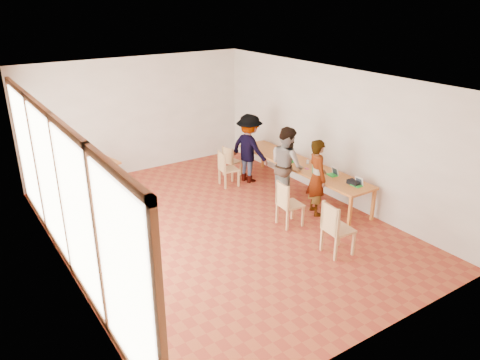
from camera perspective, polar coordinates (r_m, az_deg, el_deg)
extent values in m
plane|color=#9B4425|center=(9.65, -2.59, -5.71)|extent=(8.00, 8.00, 0.00)
cube|color=beige|center=(12.52, -12.37, 7.68)|extent=(6.00, 0.10, 3.00)
cube|color=beige|center=(6.27, 16.74, -7.44)|extent=(6.00, 0.10, 3.00)
cube|color=beige|center=(10.83, 11.02, 5.58)|extent=(0.10, 8.00, 3.00)
cube|color=white|center=(8.05, -21.08, -1.31)|extent=(0.10, 8.00, 3.00)
cube|color=white|center=(8.68, -2.93, 12.25)|extent=(6.00, 8.00, 0.04)
cube|color=#BC7029|center=(11.02, 7.39, 1.86)|extent=(0.80, 4.00, 0.05)
cube|color=#BC7029|center=(9.68, 13.25, -3.93)|extent=(0.06, 0.06, 0.70)
cube|color=#BC7029|center=(12.40, 0.26, 2.50)|extent=(0.06, 0.06, 0.70)
cube|color=#BC7029|center=(10.15, 15.91, -2.95)|extent=(0.06, 0.06, 0.70)
cube|color=#BC7029|center=(12.77, 2.79, 3.07)|extent=(0.06, 0.06, 0.70)
cube|color=#BC7029|center=(11.56, -17.30, 1.98)|extent=(0.90, 0.90, 0.05)
cube|color=#BC7029|center=(11.25, -18.37, -0.76)|extent=(0.05, 0.05, 0.70)
cube|color=#BC7029|center=(11.95, -19.43, 0.44)|extent=(0.05, 0.05, 0.70)
cube|color=#BC7029|center=(11.45, -14.65, 0.06)|extent=(0.05, 0.05, 0.70)
cube|color=#BC7029|center=(12.14, -15.91, 1.20)|extent=(0.05, 0.05, 0.70)
cube|color=tan|center=(8.69, 11.92, -5.91)|extent=(0.52, 0.52, 0.04)
cube|color=tan|center=(8.45, 10.94, -4.64)|extent=(0.09, 0.47, 0.49)
cube|color=tan|center=(9.59, 6.15, -3.00)|extent=(0.48, 0.48, 0.04)
cube|color=tan|center=(9.38, 5.20, -1.85)|extent=(0.08, 0.45, 0.46)
cube|color=tan|center=(11.51, -1.37, 1.32)|extent=(0.47, 0.47, 0.04)
cube|color=tan|center=(11.36, -2.24, 2.29)|extent=(0.10, 0.42, 0.43)
cube|color=tan|center=(12.18, -0.97, 2.28)|extent=(0.45, 0.45, 0.04)
cube|color=tan|center=(11.99, -1.52, 3.03)|extent=(0.13, 0.37, 0.39)
cube|color=tan|center=(10.81, -20.39, -1.65)|extent=(0.55, 0.55, 0.04)
cube|color=tan|center=(10.66, -19.68, -0.59)|extent=(0.27, 0.33, 0.41)
imported|color=gray|center=(10.03, 9.38, 0.33)|extent=(0.58, 0.71, 1.67)
imported|color=gray|center=(10.50, 5.71, 1.82)|extent=(0.80, 0.95, 1.76)
imported|color=gray|center=(11.64, 1.13, 3.87)|extent=(0.85, 1.22, 1.73)
cube|color=green|center=(9.96, 14.00, -0.65)|extent=(0.16, 0.22, 0.02)
cube|color=white|center=(9.99, 14.32, -0.13)|extent=(0.07, 0.20, 0.18)
cube|color=green|center=(10.41, 11.16, 0.60)|extent=(0.18, 0.24, 0.02)
cube|color=white|center=(10.43, 11.52, 1.08)|extent=(0.08, 0.21, 0.18)
cube|color=green|center=(11.13, 6.02, 2.33)|extent=(0.24, 0.29, 0.03)
cube|color=white|center=(11.17, 6.30, 2.89)|extent=(0.13, 0.24, 0.21)
imported|color=gold|center=(11.18, 6.10, 2.62)|extent=(0.16, 0.16, 0.10)
cylinder|color=#1A793F|center=(10.42, 9.00, 1.53)|extent=(0.07, 0.07, 0.28)
cylinder|color=silver|center=(11.03, 8.27, 2.20)|extent=(0.07, 0.07, 0.09)
cylinder|color=white|center=(11.12, 6.14, 2.40)|extent=(0.08, 0.08, 0.06)
cube|color=#DA3879|center=(10.70, 8.15, 1.38)|extent=(0.05, 0.10, 0.01)
cube|color=black|center=(10.00, 13.68, -0.30)|extent=(0.16, 0.26, 0.09)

